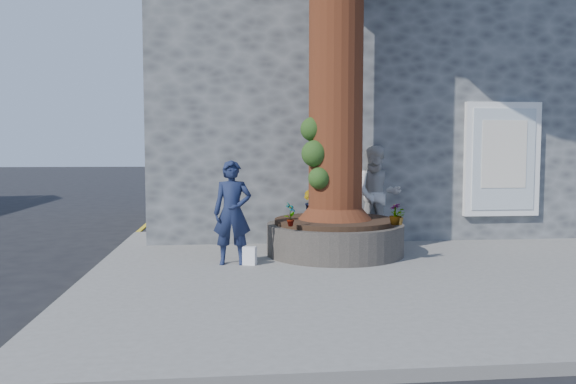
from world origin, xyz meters
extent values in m
plane|color=black|center=(0.00, 0.00, 0.00)|extent=(120.00, 120.00, 0.00)
cube|color=slate|center=(1.50, 1.00, 0.06)|extent=(9.00, 8.00, 0.12)
cube|color=yellow|center=(-3.05, 1.00, 0.00)|extent=(0.10, 30.00, 0.01)
cube|color=#474A4C|center=(2.50, 7.20, 3.00)|extent=(10.00, 8.00, 6.00)
cube|color=white|center=(4.30, 3.14, 1.70)|extent=(1.50, 0.12, 2.20)
cube|color=silver|center=(4.30, 3.08, 1.70)|extent=(1.25, 0.04, 1.95)
cube|color=silver|center=(4.30, 3.06, 1.80)|extent=(0.90, 0.02, 1.30)
cylinder|color=black|center=(0.80, 2.00, 0.38)|extent=(2.30, 2.30, 0.52)
cylinder|color=black|center=(0.80, 2.00, 0.68)|extent=(2.04, 2.04, 0.08)
cone|color=#4A2312|center=(0.80, 2.00, 1.07)|extent=(1.24, 1.24, 0.70)
sphere|color=#224015|center=(0.42, 1.80, 1.82)|extent=(0.44, 0.44, 0.44)
sphere|color=#224015|center=(0.48, 1.70, 1.42)|extent=(0.36, 0.36, 0.36)
sphere|color=#224015|center=(0.40, 1.92, 2.22)|extent=(0.40, 0.40, 0.40)
imported|color=#161F3D|center=(-0.93, 1.34, 0.92)|extent=(0.60, 0.42, 1.60)
imported|color=beige|center=(1.82, 3.10, 1.04)|extent=(1.03, 0.88, 1.84)
cube|color=white|center=(-0.67, 1.25, 0.26)|extent=(0.23, 0.18, 0.28)
imported|color=gray|center=(-0.05, 1.15, 0.90)|extent=(0.22, 0.23, 0.36)
imported|color=gray|center=(0.49, 2.85, 0.94)|extent=(0.32, 0.32, 0.43)
imported|color=gray|center=(1.59, 1.15, 0.89)|extent=(0.26, 0.26, 0.34)
imported|color=gray|center=(1.65, 1.15, 0.85)|extent=(0.32, 0.32, 0.27)
camera|label=1|loc=(-0.97, -7.26, 1.87)|focal=35.00mm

